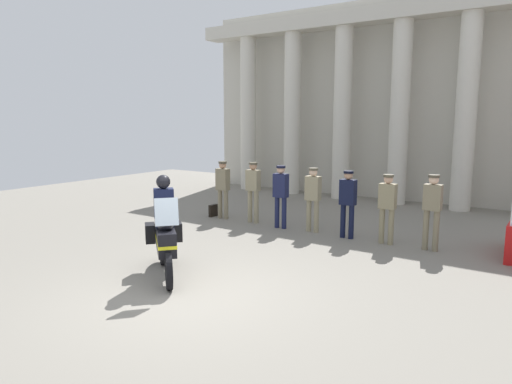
# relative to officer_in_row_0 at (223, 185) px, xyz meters

# --- Properties ---
(ground_plane) EXTENTS (28.00, 28.00, 0.00)m
(ground_plane) POSITION_rel_officer_in_row_0_xyz_m (3.20, -5.07, -1.00)
(ground_plane) COLOR gray
(colonnade_backdrop) EXTENTS (14.13, 1.49, 7.13)m
(colonnade_backdrop) POSITION_rel_officer_in_row_0_xyz_m (2.40, 5.82, 2.74)
(colonnade_backdrop) COLOR beige
(colonnade_backdrop) RESTS_ON ground_plane
(officer_in_row_0) EXTENTS (0.38, 0.24, 1.69)m
(officer_in_row_0) POSITION_rel_officer_in_row_0_xyz_m (0.00, 0.00, 0.00)
(officer_in_row_0) COLOR #7A7056
(officer_in_row_0) RESTS_ON ground_plane
(officer_in_row_1) EXTENTS (0.38, 0.24, 1.72)m
(officer_in_row_1) POSITION_rel_officer_in_row_0_xyz_m (1.05, 0.04, 0.02)
(officer_in_row_1) COLOR gray
(officer_in_row_1) RESTS_ON ground_plane
(officer_in_row_2) EXTENTS (0.38, 0.24, 1.69)m
(officer_in_row_2) POSITION_rel_officer_in_row_0_xyz_m (2.04, -0.09, -0.00)
(officer_in_row_2) COLOR #191E42
(officer_in_row_2) RESTS_ON ground_plane
(officer_in_row_3) EXTENTS (0.38, 0.24, 1.67)m
(officer_in_row_3) POSITION_rel_officer_in_row_0_xyz_m (2.94, 0.01, -0.01)
(officer_in_row_3) COLOR gray
(officer_in_row_3) RESTS_ON ground_plane
(officer_in_row_4) EXTENTS (0.38, 0.24, 1.67)m
(officer_in_row_4) POSITION_rel_officer_in_row_0_xyz_m (3.95, -0.10, -0.01)
(officer_in_row_4) COLOR black
(officer_in_row_4) RESTS_ON ground_plane
(officer_in_row_5) EXTENTS (0.38, 0.24, 1.65)m
(officer_in_row_5) POSITION_rel_officer_in_row_0_xyz_m (4.93, -0.09, -0.02)
(officer_in_row_5) COLOR #847A5B
(officer_in_row_5) RESTS_ON ground_plane
(officer_in_row_6) EXTENTS (0.38, 0.24, 1.71)m
(officer_in_row_6) POSITION_rel_officer_in_row_0_xyz_m (5.93, -0.07, 0.01)
(officer_in_row_6) COLOR #7A7056
(officer_in_row_6) RESTS_ON ground_plane
(motorcycle_with_rider) EXTENTS (1.65, 1.47, 1.90)m
(motorcycle_with_rider) POSITION_rel_officer_in_row_0_xyz_m (2.21, -4.56, -0.20)
(motorcycle_with_rider) COLOR black
(motorcycle_with_rider) RESTS_ON ground_plane
(briefcase_on_ground) EXTENTS (0.10, 0.32, 0.36)m
(briefcase_on_ground) POSITION_rel_officer_in_row_0_xyz_m (-0.43, 0.06, -0.82)
(briefcase_on_ground) COLOR black
(briefcase_on_ground) RESTS_ON ground_plane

